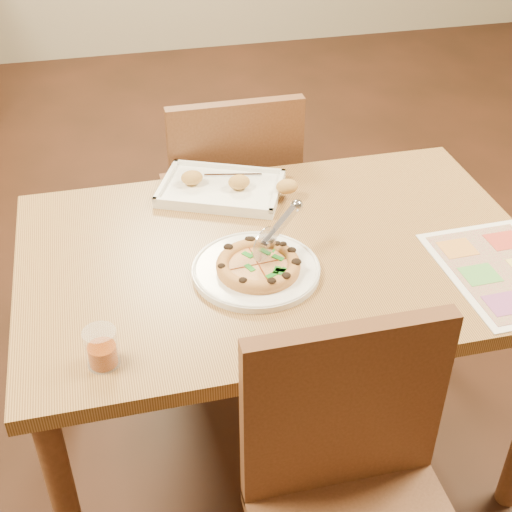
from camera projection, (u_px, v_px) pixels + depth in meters
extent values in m
plane|color=black|center=(274.00, 438.00, 2.22)|extent=(7.00, 7.00, 0.00)
cube|color=#A57942|center=(279.00, 256.00, 1.81)|extent=(1.30, 0.85, 0.04)
cylinder|color=brown|center=(67.00, 510.00, 1.62)|extent=(0.06, 0.06, 0.68)
cylinder|color=brown|center=(62.00, 309.00, 2.20)|extent=(0.06, 0.06, 0.68)
cylinder|color=brown|center=(417.00, 257.00, 2.42)|extent=(0.06, 0.06, 0.68)
cube|color=brown|center=(344.00, 412.00, 1.42)|extent=(0.42, 0.04, 0.45)
cube|color=brown|center=(226.00, 200.00, 2.51)|extent=(0.42, 0.42, 0.04)
cube|color=brown|center=(237.00, 170.00, 2.23)|extent=(0.42, 0.04, 0.45)
cylinder|color=white|center=(256.00, 270.00, 1.72)|extent=(0.38, 0.38, 0.02)
cylinder|color=#DF9D4C|center=(258.00, 268.00, 1.70)|extent=(0.20, 0.20, 0.01)
cylinder|color=#D8BC75|center=(258.00, 265.00, 1.70)|extent=(0.16, 0.16, 0.01)
torus|color=#DF9D4C|center=(258.00, 265.00, 1.70)|extent=(0.20, 0.20, 0.03)
cylinder|color=silver|center=(265.00, 244.00, 1.69)|extent=(0.07, 0.06, 0.09)
cube|color=silver|center=(281.00, 225.00, 1.71)|extent=(0.11, 0.09, 0.06)
cube|color=white|center=(221.00, 190.00, 2.02)|extent=(0.40, 0.35, 0.02)
cube|color=silver|center=(221.00, 186.00, 2.01)|extent=(0.17, 0.04, 0.00)
ellipsoid|color=#CA9548|center=(192.00, 178.00, 2.02)|extent=(0.06, 0.05, 0.04)
ellipsoid|color=#CA9548|center=(239.00, 182.00, 2.00)|extent=(0.06, 0.05, 0.04)
ellipsoid|color=#CA9548|center=(287.00, 186.00, 1.98)|extent=(0.06, 0.05, 0.04)
cylinder|color=#8F370B|center=(103.00, 355.00, 1.46)|extent=(0.06, 0.06, 0.04)
cylinder|color=white|center=(102.00, 348.00, 1.45)|extent=(0.07, 0.07, 0.09)
cube|color=white|center=(504.00, 271.00, 1.72)|extent=(0.29, 0.40, 0.00)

